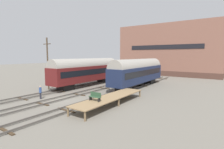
% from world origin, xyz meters
% --- Properties ---
extents(ground_plane, '(200.00, 200.00, 0.00)m').
position_xyz_m(ground_plane, '(0.00, 0.00, 0.00)').
color(ground_plane, '#6B665B').
extents(track_left, '(2.60, 60.00, 0.26)m').
position_xyz_m(track_left, '(-4.33, 0.00, 0.14)').
color(track_left, '#4C4742').
rests_on(track_left, ground).
extents(track_middle, '(2.60, 60.00, 0.26)m').
position_xyz_m(track_middle, '(0.00, 0.00, 0.14)').
color(track_middle, '#4C4742').
rests_on(track_middle, ground).
extents(track_right, '(2.60, 60.00, 0.26)m').
position_xyz_m(track_right, '(4.33, 0.00, 0.14)').
color(track_right, '#4C4742').
rests_on(track_right, ground).
extents(train_car_navy, '(2.98, 15.86, 5.11)m').
position_xyz_m(train_car_navy, '(4.33, 13.79, 2.90)').
color(train_car_navy, black).
rests_on(train_car_navy, ground).
extents(train_car_maroon, '(2.99, 16.24, 5.18)m').
position_xyz_m(train_car_maroon, '(-4.33, 9.66, 2.94)').
color(train_car_maroon, black).
rests_on(train_car_maroon, ground).
extents(station_platform, '(2.49, 11.32, 0.97)m').
position_xyz_m(station_platform, '(6.89, 1.45, 0.89)').
color(station_platform, '#8C704C').
rests_on(station_platform, ground).
extents(bench, '(1.40, 0.40, 0.91)m').
position_xyz_m(bench, '(6.61, -1.03, 1.46)').
color(bench, '#2D4C33').
rests_on(bench, station_platform).
extents(person_worker, '(0.32, 0.32, 1.78)m').
position_xyz_m(person_worker, '(-2.33, -1.59, 1.07)').
color(person_worker, '#282833').
rests_on(person_worker, ground).
extents(utility_pole, '(1.80, 0.24, 8.66)m').
position_xyz_m(utility_pole, '(-7.11, 3.08, 4.49)').
color(utility_pole, '#473828').
rests_on(utility_pole, ground).
extents(warehouse_building, '(28.44, 10.22, 14.58)m').
position_xyz_m(warehouse_building, '(2.63, 38.22, 7.29)').
color(warehouse_building, '#4F342A').
rests_on(warehouse_building, ground).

